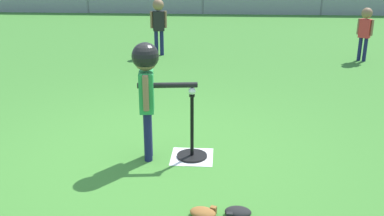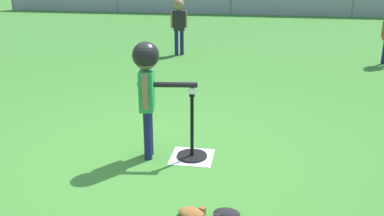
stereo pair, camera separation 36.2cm
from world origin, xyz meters
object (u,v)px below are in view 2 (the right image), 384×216
at_px(batter_child, 147,77).
at_px(fielder_deep_center, 179,19).
at_px(baseball_on_tee, 192,91).
at_px(glove_by_plate, 192,213).
at_px(batting_tee, 192,147).
at_px(glove_outfield_drop, 226,214).

relative_size(batter_child, fielder_deep_center, 1.07).
bearing_deg(baseball_on_tee, fielder_deep_center, 101.82).
xyz_separation_m(batter_child, glove_by_plate, (0.61, -1.06, -0.84)).
xyz_separation_m(batting_tee, batter_child, (-0.45, -0.05, 0.76)).
height_order(batter_child, glove_outfield_drop, batter_child).
distance_m(batting_tee, fielder_deep_center, 4.96).
bearing_deg(batter_child, batting_tee, 6.67).
height_order(batting_tee, fielder_deep_center, fielder_deep_center).
height_order(batting_tee, glove_by_plate, batting_tee).
bearing_deg(batter_child, fielder_deep_center, 96.59).
bearing_deg(glove_outfield_drop, batting_tee, 112.50).
distance_m(batting_tee, baseball_on_tee, 0.62).
distance_m(fielder_deep_center, glove_by_plate, 6.08).
distance_m(batting_tee, glove_by_plate, 1.13).
height_order(batter_child, glove_by_plate, batter_child).
height_order(batting_tee, baseball_on_tee, baseball_on_tee).
bearing_deg(batter_child, glove_by_plate, -59.90).
relative_size(batting_tee, glove_outfield_drop, 3.01).
height_order(baseball_on_tee, glove_outfield_drop, baseball_on_tee).
height_order(baseball_on_tee, batter_child, batter_child).
bearing_deg(glove_by_plate, glove_outfield_drop, 5.45).
height_order(batter_child, fielder_deep_center, batter_child).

